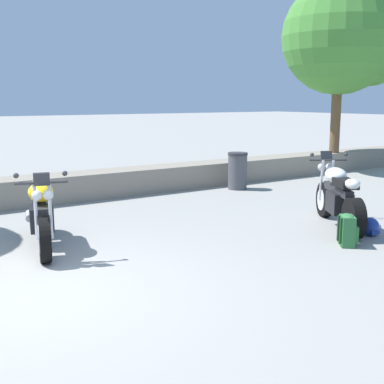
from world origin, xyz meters
name	(u,v)px	position (x,y,z in m)	size (l,w,h in m)	color
ground_plane	(33,294)	(0.00, 0.00, 0.00)	(120.00, 120.00, 0.00)	gray
motorcycle_yellow_near_left	(41,214)	(0.65, 1.69, 0.49)	(0.84, 2.03, 1.18)	black
motorcycle_white_centre	(338,197)	(5.11, 0.20, 0.49)	(1.23, 1.85, 1.18)	black
rider_backpack	(348,229)	(4.31, -0.66, 0.24)	(0.35, 0.35, 0.47)	#2D6B38
rider_helmet	(370,227)	(5.07, -0.49, 0.14)	(0.28, 0.28, 0.28)	navy
leafy_tree_mid_left	(346,39)	(10.29, 4.51, 3.72)	(3.38, 3.22, 4.86)	brown
trash_bin	(238,171)	(5.95, 3.87, 0.43)	(0.46, 0.46, 0.86)	#4C4C51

